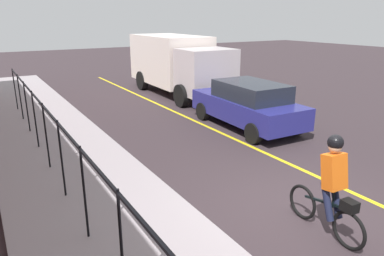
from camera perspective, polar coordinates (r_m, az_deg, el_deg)
The scene contains 6 objects.
ground_plane at distance 7.51m, azimuth 16.20°, elevation -12.44°, with size 80.00×80.00×0.00m, color #33282C.
lane_line_centre at distance 8.65m, azimuth 23.56°, elevation -9.10°, with size 36.00×0.12×0.01m, color yellow.
iron_fence at distance 5.89m, azimuth -17.15°, elevation -6.71°, with size 20.15×0.04×1.60m.
cyclist_lead at distance 6.51m, azimuth 21.39°, elevation -8.77°, with size 1.71×0.38×1.83m.
patrol_sedan at distance 12.26m, azimuth 8.88°, elevation 3.83°, with size 4.47×2.07×1.58m.
box_truck_background at distance 17.58m, azimuth -2.38°, elevation 10.47°, with size 6.76×2.66×2.78m.
Camera 1 is at (-4.28, 4.98, 3.64)m, focal length 33.35 mm.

